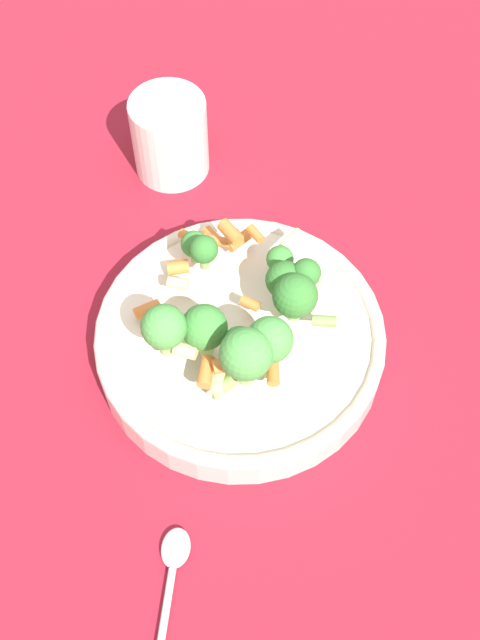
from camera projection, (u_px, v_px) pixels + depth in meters
name	position (u px, v px, depth m)	size (l,w,h in m)	color
ground_plane	(240.00, 351.00, 0.77)	(3.00, 3.00, 0.00)	maroon
bowl	(240.00, 339.00, 0.75)	(0.29, 0.29, 0.04)	beige
pasta_salad	(241.00, 316.00, 0.69)	(0.20, 0.19, 0.09)	#8CB766
cup	(170.00, 135.00, 0.87)	(0.09, 0.09, 0.10)	silver
spoon	(169.00, 591.00, 0.64)	(0.17, 0.08, 0.01)	silver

